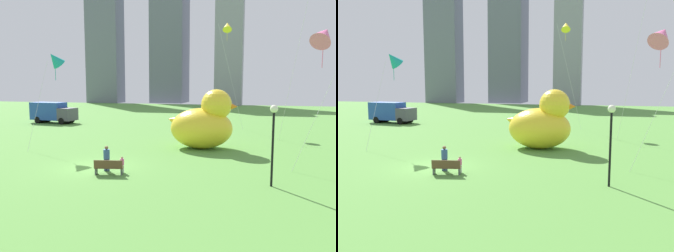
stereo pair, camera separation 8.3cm
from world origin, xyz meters
TOP-DOWN VIEW (x-y plane):
  - ground_plane at (0.00, 0.00)m, footprint 140.00×140.00m
  - park_bench at (1.50, -1.58)m, footprint 1.75×0.78m
  - person_adult at (1.01, -0.78)m, footprint 0.38×0.38m
  - person_child at (2.06, -0.87)m, footprint 0.24×0.24m
  - giant_inflatable_duck at (5.55, 8.16)m, footprint 5.94×3.81m
  - lamppost at (10.70, -1.44)m, footprint 0.40×0.40m
  - box_truck at (-17.65, 21.41)m, footprint 6.68×3.01m
  - city_skyline at (-18.24, 75.46)m, footprint 44.25×16.54m
  - kite_pink at (13.14, 0.44)m, footprint 2.75×2.55m
  - kite_yellow at (5.93, 22.46)m, footprint 3.01×3.01m
  - kite_teal at (-6.21, 5.09)m, footprint 2.69×3.44m

SIDE VIEW (x-z plane):
  - ground_plane at x=0.00m, z-range 0.00..0.00m
  - park_bench at x=1.50m, z-range 0.03..0.93m
  - person_child at x=2.06m, z-range 0.05..1.02m
  - person_adult at x=1.01m, z-range 0.08..1.65m
  - box_truck at x=-17.65m, z-range 0.03..2.88m
  - giant_inflatable_duck at x=5.55m, z-range -0.37..4.56m
  - lamppost at x=10.70m, z-range 0.95..5.22m
  - kite_teal at x=-6.21m, z-range 3.27..11.39m
  - kite_pink at x=13.14m, z-range 3.54..12.21m
  - kite_yellow at x=5.93m, z-range 5.70..18.68m
  - city_skyline at x=-18.24m, z-range -1.99..39.17m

